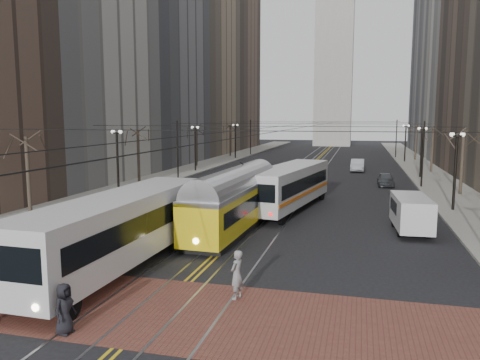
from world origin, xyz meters
The scene contains 21 objects.
ground centered at (0.00, 0.00, 0.00)m, with size 260.00×260.00×0.00m, color black.
sidewalk_left centered at (-15.00, 45.00, 0.07)m, with size 5.00×140.00×0.15m, color gray.
sidewalk_right centered at (15.00, 45.00, 0.07)m, with size 5.00×140.00×0.15m, color gray.
crosswalk_band centered at (0.00, -4.00, 0.01)m, with size 25.00×6.00×0.01m, color brown.
streetcar_rails centered at (0.00, 45.00, 0.00)m, with size 4.80×130.00×0.02m, color gray.
centre_lines centered at (0.00, 45.00, 0.01)m, with size 0.42×130.00×0.01m, color gold.
building_left_mid centered at (-25.50, 46.00, 17.00)m, with size 16.00×20.00×34.00m, color slate.
building_left_midfar centered at (-27.50, 66.00, 26.00)m, with size 20.00×20.00×52.00m, color gray.
building_left_far centered at (-25.50, 86.00, 20.00)m, with size 16.00×20.00×40.00m, color brown.
building_right_far centered at (25.50, 86.00, 20.00)m, with size 16.00×20.00×40.00m, color slate.
lamp_posts centered at (0.00, 28.75, 2.80)m, with size 27.60×57.20×5.60m.
street_trees centered at (0.00, 35.25, 2.80)m, with size 31.68×53.28×5.60m.
trolley_wires centered at (0.00, 34.83, 3.77)m, with size 25.96×120.00×6.60m.
transit_bus centered at (-3.67, 0.00, 1.69)m, with size 2.82×13.53×3.38m, color silver.
streetcar centered at (-0.50, 8.56, 1.50)m, with size 2.37×12.76×3.01m, color yellow.
rear_bus centered at (1.80, 15.75, 1.65)m, with size 2.74×12.62×3.29m, color silver.
cargo_van centered at (10.00, 10.49, 1.10)m, with size 1.91×4.96×2.19m, color silver.
sedan_grey centered at (9.53, 30.63, 0.67)m, with size 1.59×3.96×1.35m, color #3C3F43.
sedan_silver centered at (6.64, 43.56, 0.79)m, with size 1.67×4.79×1.58m, color #ADB1B5.
pedestrian_a centered at (-2.10, -6.50, 0.85)m, with size 0.81×0.53×1.67m, color black.
pedestrian_b centered at (2.48, -2.28, 0.96)m, with size 0.69×0.45×1.89m, color gray.
Camera 1 is at (6.87, -18.90, 6.88)m, focal length 35.00 mm.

